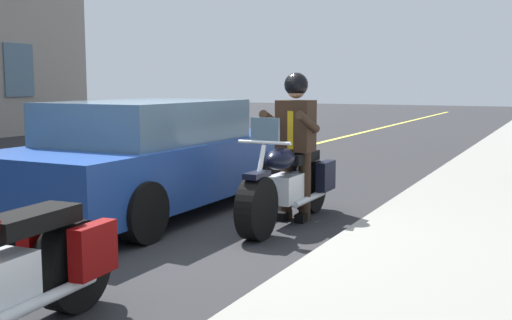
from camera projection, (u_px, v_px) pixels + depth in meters
name	position (u px, v px, depth m)	size (l,w,h in m)	color
ground_plane	(161.00, 231.00, 6.82)	(80.00, 80.00, 0.00)	#28282B
lane_center_stripe	(29.00, 213.00, 7.71)	(60.00, 0.16, 0.01)	#E5DB4C
motorcycle_main	(289.00, 185.00, 7.13)	(2.21, 0.60, 1.26)	black
rider_main	(295.00, 133.00, 7.23)	(0.62, 0.55, 1.74)	black
car_silver	(155.00, 157.00, 7.81)	(4.60, 1.92, 1.40)	navy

